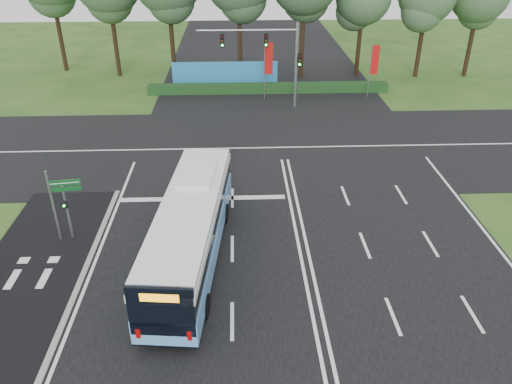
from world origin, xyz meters
TOP-DOWN VIEW (x-y plane):
  - ground at (0.00, 0.00)m, footprint 120.00×120.00m
  - road_main at (0.00, 0.00)m, footprint 20.00×120.00m
  - road_cross at (0.00, 12.00)m, footprint 120.00×14.00m
  - bike_path at (-12.50, -3.00)m, footprint 5.00×18.00m
  - kerb_strip at (-10.10, -3.00)m, footprint 0.25×18.00m
  - city_bus at (-5.18, -0.74)m, footprint 3.66×12.17m
  - pedestrian_signal at (-11.42, 1.26)m, footprint 0.26×0.40m
  - street_sign at (-11.64, 1.18)m, footprint 1.52×0.29m
  - banner_flag_mid at (-0.22, 22.62)m, footprint 0.75×0.08m
  - banner_flag_right at (9.03, 22.75)m, footprint 0.68×0.22m
  - traffic_light_gantry at (0.21, 20.50)m, footprint 8.41×0.28m
  - hedge at (0.00, 24.50)m, footprint 22.00×1.20m
  - blue_hoarding at (-4.00, 27.00)m, footprint 10.00×0.30m

SIDE VIEW (x-z plane):
  - ground at x=0.00m, z-range 0.00..0.00m
  - road_main at x=0.00m, z-range 0.00..0.04m
  - road_cross at x=0.00m, z-range 0.00..0.05m
  - bike_path at x=-12.50m, z-range 0.00..0.06m
  - kerb_strip at x=-10.10m, z-range 0.00..0.12m
  - hedge at x=0.00m, z-range 0.00..0.80m
  - blue_hoarding at x=-4.00m, z-range 0.00..2.20m
  - pedestrian_signal at x=-11.42m, z-range 0.14..3.17m
  - city_bus at x=-5.18m, z-range 0.01..3.45m
  - street_sign at x=-11.64m, z-range 0.52..4.43m
  - banner_flag_right at x=9.03m, z-range 0.71..5.43m
  - banner_flag_mid at x=-0.22m, z-range 0.75..5.81m
  - traffic_light_gantry at x=0.21m, z-range 1.16..8.16m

